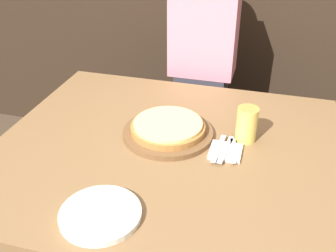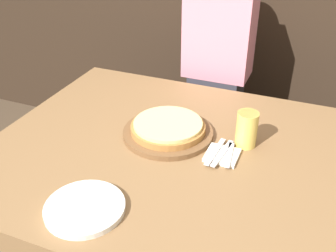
# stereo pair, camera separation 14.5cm
# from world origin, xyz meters

# --- Properties ---
(dining_table) EXTENTS (1.23, 1.08, 0.70)m
(dining_table) POSITION_xyz_m (0.00, 0.00, 0.35)
(dining_table) COLOR olive
(dining_table) RESTS_ON ground_plane
(pizza_on_board) EXTENTS (0.34, 0.34, 0.06)m
(pizza_on_board) POSITION_xyz_m (-0.01, 0.08, 0.73)
(pizza_on_board) COLOR brown
(pizza_on_board) RESTS_ON dining_table
(beer_glass) EXTENTS (0.08, 0.08, 0.13)m
(beer_glass) POSITION_xyz_m (0.27, 0.12, 0.77)
(beer_glass) COLOR #E5C65B
(beer_glass) RESTS_ON dining_table
(dinner_plate) EXTENTS (0.23, 0.23, 0.02)m
(dinner_plate) POSITION_xyz_m (-0.08, -0.38, 0.71)
(dinner_plate) COLOR white
(dinner_plate) RESTS_ON dining_table
(napkin_stack) EXTENTS (0.11, 0.11, 0.01)m
(napkin_stack) POSITION_xyz_m (0.21, 0.02, 0.71)
(napkin_stack) COLOR white
(napkin_stack) RESTS_ON dining_table
(fork) EXTENTS (0.03, 0.17, 0.00)m
(fork) POSITION_xyz_m (0.18, 0.02, 0.72)
(fork) COLOR silver
(fork) RESTS_ON napkin_stack
(dinner_knife) EXTENTS (0.04, 0.17, 0.00)m
(dinner_knife) POSITION_xyz_m (0.21, 0.02, 0.72)
(dinner_knife) COLOR silver
(dinner_knife) RESTS_ON napkin_stack
(spoon) EXTENTS (0.04, 0.15, 0.00)m
(spoon) POSITION_xyz_m (0.23, 0.02, 0.72)
(spoon) COLOR silver
(spoon) RESTS_ON napkin_stack
(diner_person) EXTENTS (0.32, 0.20, 1.27)m
(diner_person) POSITION_xyz_m (-0.01, 0.74, 0.62)
(diner_person) COLOR #33333D
(diner_person) RESTS_ON ground_plane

